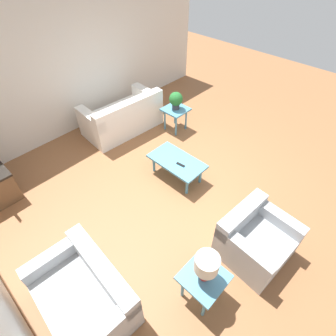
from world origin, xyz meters
TOP-DOWN VIEW (x-y plane):
  - ground_plane at (0.00, 0.00)m, footprint 14.00×14.00m
  - wall_right at (3.06, 0.00)m, footprint 0.12×7.20m
  - sofa at (2.15, -0.43)m, footprint 1.01×1.76m
  - armchair at (-1.59, 0.26)m, footprint 0.91×0.97m
  - loveseat at (-0.49, 2.33)m, footprint 1.33×0.93m
  - coffee_table at (0.25, -0.13)m, footprint 1.03×0.57m
  - side_table_plant at (1.31, -1.26)m, footprint 0.51×0.51m
  - side_table_lamp at (-1.44, 1.27)m, footprint 0.51×0.51m
  - potted_plant at (1.31, -1.26)m, footprint 0.29×0.29m
  - table_lamp at (-1.44, 1.27)m, footprint 0.28×0.28m
  - remote_control at (0.12, -0.08)m, footprint 0.16×0.06m

SIDE VIEW (x-z plane):
  - ground_plane at x=0.00m, z-range 0.00..0.00m
  - loveseat at x=-0.49m, z-range -0.07..0.66m
  - armchair at x=-1.59m, z-range -0.07..0.67m
  - sofa at x=2.15m, z-range -0.10..0.75m
  - coffee_table at x=0.25m, z-range 0.15..0.56m
  - remote_control at x=0.12m, z-range 0.40..0.42m
  - side_table_plant at x=1.31m, z-range 0.18..0.72m
  - side_table_lamp at x=-1.44m, z-range 0.18..0.72m
  - potted_plant at x=1.31m, z-range 0.56..0.95m
  - table_lamp at x=-1.44m, z-range 0.61..1.04m
  - wall_right at x=3.06m, z-range 0.00..2.70m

